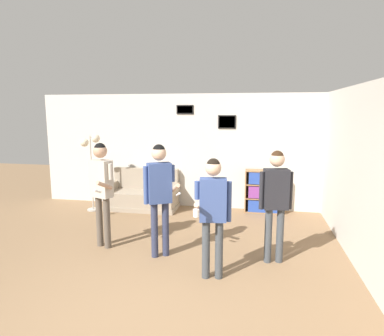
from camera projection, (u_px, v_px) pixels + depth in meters
ground_plane at (129, 325)px, 3.72m from camera, size 20.00×20.00×0.00m
wall_back at (201, 151)px, 8.14m from camera, size 7.98×0.08×2.70m
wall_right at (355, 173)px, 5.29m from camera, size 0.06×7.16×2.70m
couch at (143, 196)px, 8.16m from camera, size 1.66×0.80×0.92m
bookshelf at (264, 192)px, 7.79m from camera, size 0.87×0.30×0.97m
floor_lamp at (91, 153)px, 7.80m from camera, size 0.47×0.28×1.78m
person_player_foreground_left at (101, 183)px, 5.68m from camera, size 0.47×0.58×1.78m
person_player_foreground_center at (159, 188)px, 5.30m from camera, size 0.60×0.39×1.80m
person_watcher_holding_cup at (213, 206)px, 4.60m from camera, size 0.50×0.46×1.68m
person_spectator_near_bookshelf at (276, 194)px, 5.10m from camera, size 0.49×0.27×1.73m
bottle_on_floor at (105, 211)px, 7.62m from camera, size 0.07×0.07×0.26m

